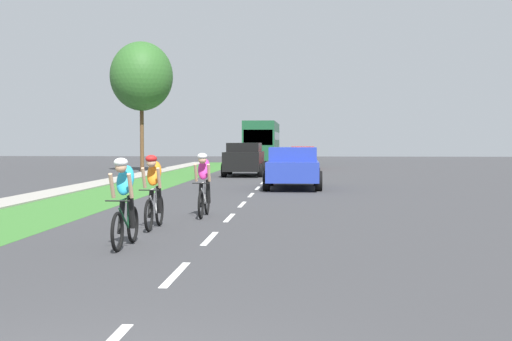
# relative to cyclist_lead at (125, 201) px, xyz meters

# --- Properties ---
(ground_plane) EXTENTS (120.00, 120.00, 0.00)m
(ground_plane) POSITION_rel_cyclist_lead_xyz_m (1.34, 12.93, -0.81)
(ground_plane) COLOR #38383A
(grass_verge) EXTENTS (2.91, 70.00, 0.01)m
(grass_verge) POSITION_rel_cyclist_lead_xyz_m (-3.67, 12.93, -0.81)
(grass_verge) COLOR #38722D
(grass_verge) RESTS_ON ground_plane
(sidewalk_concrete) EXTENTS (1.35, 70.00, 0.10)m
(sidewalk_concrete) POSITION_rel_cyclist_lead_xyz_m (-5.80, 12.93, -0.81)
(sidewalk_concrete) COLOR #9E998E
(sidewalk_concrete) RESTS_ON ground_plane
(lane_markings_center) EXTENTS (0.12, 54.30, 0.01)m
(lane_markings_center) POSITION_rel_cyclist_lead_xyz_m (1.34, 16.93, -0.81)
(lane_markings_center) COLOR white
(lane_markings_center) RESTS_ON ground_plane
(cyclist_lead) EXTENTS (0.42, 1.72, 1.58)m
(cyclist_lead) POSITION_rel_cyclist_lead_xyz_m (0.00, 0.00, 0.00)
(cyclist_lead) COLOR black
(cyclist_lead) RESTS_ON ground_plane
(cyclist_trailing) EXTENTS (0.42, 1.72, 1.58)m
(cyclist_trailing) POSITION_rel_cyclist_lead_xyz_m (-0.04, 2.52, 0.00)
(cyclist_trailing) COLOR black
(cyclist_trailing) RESTS_ON ground_plane
(cyclist_distant) EXTENTS (0.42, 1.72, 1.58)m
(cyclist_distant) POSITION_rel_cyclist_lead_xyz_m (0.68, 4.87, 0.00)
(cyclist_distant) COLOR black
(cyclist_distant) RESTS_ON ground_plane
(pickup_blue) EXTENTS (2.22, 5.10, 1.64)m
(pickup_blue) POSITION_rel_cyclist_lead_xyz_m (2.75, 15.16, 0.02)
(pickup_blue) COLOR #23389E
(pickup_blue) RESTS_ON ground_plane
(suv_black) EXTENTS (2.15, 4.70, 1.79)m
(suv_black) POSITION_rel_cyclist_lead_xyz_m (-0.02, 24.87, 0.14)
(suv_black) COLOR black
(suv_black) RESTS_ON ground_plane
(sedan_red) EXTENTS (1.98, 4.30, 1.52)m
(sedan_red) POSITION_rel_cyclist_lead_xyz_m (3.15, 34.91, -0.04)
(sedan_red) COLOR red
(sedan_red) RESTS_ON ground_plane
(bus_dark_green) EXTENTS (2.78, 11.60, 3.48)m
(bus_dark_green) POSITION_rel_cyclist_lead_xyz_m (-0.26, 45.80, 1.17)
(bus_dark_green) COLOR #194C2D
(bus_dark_green) RESTS_ON ground_plane
(street_tree_far) EXTENTS (3.86, 3.86, 8.00)m
(street_tree_far) POSITION_rel_cyclist_lead_xyz_m (-6.77, 29.49, 5.06)
(street_tree_far) COLOR brown
(street_tree_far) RESTS_ON ground_plane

